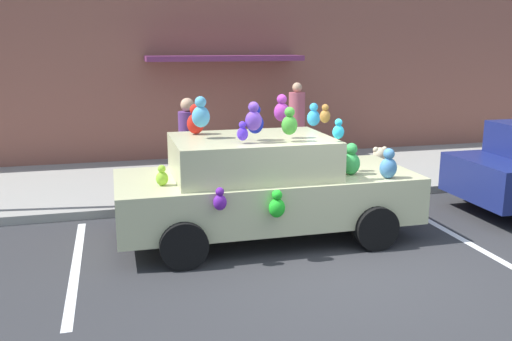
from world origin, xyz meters
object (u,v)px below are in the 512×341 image
teddy_bear_on_sidewalk (379,166)px  pedestrian_walking_past (297,126)px  pedestrian_near_shopfront (189,152)px  plush_covered_car (263,185)px

teddy_bear_on_sidewalk → pedestrian_walking_past: 2.57m
pedestrian_walking_past → pedestrian_near_shopfront: bearing=-139.4°
teddy_bear_on_sidewalk → plush_covered_car: bearing=-145.2°
pedestrian_near_shopfront → plush_covered_car: bearing=-66.4°
pedestrian_near_shopfront → pedestrian_walking_past: bearing=40.6°
pedestrian_near_shopfront → teddy_bear_on_sidewalk: bearing=1.9°
plush_covered_car → pedestrian_near_shopfront: plush_covered_car is taller
teddy_bear_on_sidewalk → pedestrian_walking_past: bearing=112.5°
plush_covered_car → pedestrian_near_shopfront: (-0.85, 1.94, 0.19)m
pedestrian_walking_past → plush_covered_car: bearing=-114.6°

